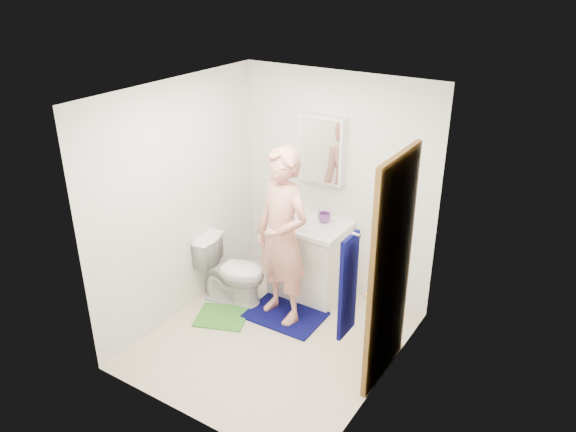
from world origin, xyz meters
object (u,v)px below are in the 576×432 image
object	(u,v)px
medicine_cabinet	(322,149)
toilet	(233,271)
toothbrush_cup	(324,218)
man	(282,237)
soap_dispenser	(285,210)
towel	(348,286)
vanity_cabinet	(309,261)

from	to	relation	value
medicine_cabinet	toilet	bearing A→B (deg)	-127.21
medicine_cabinet	toothbrush_cup	distance (m)	0.72
toothbrush_cup	man	xyz separation A→B (m)	(-0.11, -0.64, 0.02)
soap_dispenser	man	distance (m)	0.61
towel	toilet	distance (m)	2.19
towel	toothbrush_cup	bearing A→B (deg)	123.88
towel	vanity_cabinet	bearing A→B (deg)	128.47
vanity_cabinet	towel	world-z (taller)	towel
medicine_cabinet	toilet	distance (m)	1.59
medicine_cabinet	toothbrush_cup	bearing A→B (deg)	-47.16
soap_dispenser	toothbrush_cup	size ratio (longest dim) A/B	1.29
man	towel	bearing A→B (deg)	-22.92
vanity_cabinet	medicine_cabinet	bearing A→B (deg)	90.00
medicine_cabinet	toothbrush_cup	size ratio (longest dim) A/B	5.31
toilet	man	bearing A→B (deg)	-96.99
medicine_cabinet	soap_dispenser	size ratio (longest dim) A/B	4.12
towel	toilet	world-z (taller)	towel
toothbrush_cup	man	world-z (taller)	man
towel	soap_dispenser	distance (m)	2.11
toilet	man	xyz separation A→B (m)	(0.61, 0.03, 0.55)
toothbrush_cup	soap_dispenser	bearing A→B (deg)	-164.89
toilet	soap_dispenser	size ratio (longest dim) A/B	4.31
vanity_cabinet	toilet	size ratio (longest dim) A/B	1.09
towel	soap_dispenser	size ratio (longest dim) A/B	4.70
medicine_cabinet	man	world-z (taller)	medicine_cabinet
vanity_cabinet	toilet	world-z (taller)	vanity_cabinet
toilet	soap_dispenser	world-z (taller)	soap_dispenser
man	soap_dispenser	bearing A→B (deg)	135.92
medicine_cabinet	toilet	world-z (taller)	medicine_cabinet
soap_dispenser	man	world-z (taller)	man
toilet	medicine_cabinet	bearing A→B (deg)	-46.82
vanity_cabinet	toothbrush_cup	size ratio (longest dim) A/B	6.07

